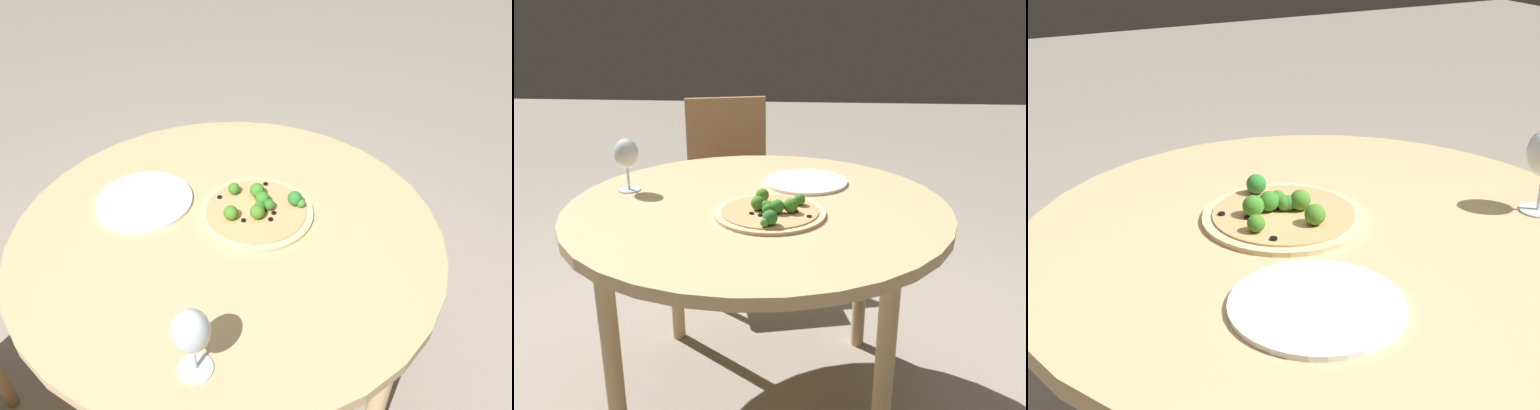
{
  "view_description": "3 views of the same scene",
  "coord_description": "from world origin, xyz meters",
  "views": [
    {
      "loc": [
        0.07,
        1.01,
        1.58
      ],
      "look_at": [
        -0.09,
        -0.04,
        0.73
      ],
      "focal_mm": 35.0,
      "sensor_mm": 36.0,
      "label": 1
    },
    {
      "loc": [
        -1.6,
        -0.15,
        1.28
      ],
      "look_at": [
        -0.09,
        -0.04,
        0.73
      ],
      "focal_mm": 40.0,
      "sensor_mm": 36.0,
      "label": 2
    },
    {
      "loc": [
        1.03,
        -0.6,
        1.29
      ],
      "look_at": [
        -0.09,
        -0.04,
        0.73
      ],
      "focal_mm": 50.0,
      "sensor_mm": 36.0,
      "label": 3
    }
  ],
  "objects": [
    {
      "name": "dining_table",
      "position": [
        0.0,
        0.0,
        0.64
      ],
      "size": [
        1.15,
        1.15,
        0.7
      ],
      "color": "tan",
      "rests_on": "ground_plane"
    },
    {
      "name": "plate_near",
      "position": [
        0.22,
        -0.14,
        0.71
      ],
      "size": [
        0.28,
        0.28,
        0.01
      ],
      "color": "white",
      "rests_on": "dining_table"
    },
    {
      "name": "pizza",
      "position": [
        -0.09,
        -0.05,
        0.72
      ],
      "size": [
        0.32,
        0.32,
        0.06
      ],
      "color": "#DBBC89",
      "rests_on": "dining_table"
    }
  ]
}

